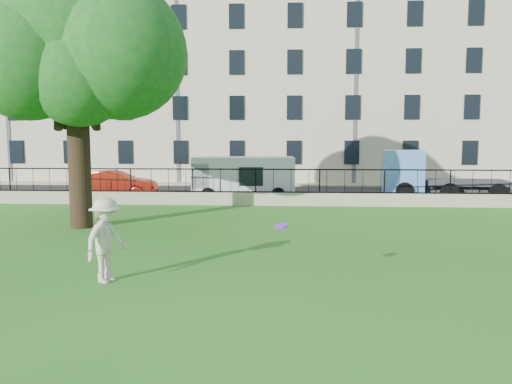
# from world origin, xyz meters

# --- Properties ---
(ground) EXTENTS (120.00, 120.00, 0.00)m
(ground) POSITION_xyz_m (0.00, 0.00, 0.00)
(ground) COLOR #2A6417
(ground) RESTS_ON ground
(retaining_wall) EXTENTS (50.00, 0.40, 0.60)m
(retaining_wall) POSITION_xyz_m (0.00, 12.00, 0.30)
(retaining_wall) COLOR gray
(retaining_wall) RESTS_ON ground
(iron_railing) EXTENTS (50.00, 0.05, 1.13)m
(iron_railing) POSITION_xyz_m (0.00, 12.00, 1.15)
(iron_railing) COLOR black
(iron_railing) RESTS_ON retaining_wall
(street) EXTENTS (60.00, 9.00, 0.01)m
(street) POSITION_xyz_m (0.00, 16.70, 0.01)
(street) COLOR black
(street) RESTS_ON ground
(sidewalk) EXTENTS (60.00, 1.40, 0.12)m
(sidewalk) POSITION_xyz_m (0.00, 21.90, 0.06)
(sidewalk) COLOR gray
(sidewalk) RESTS_ON ground
(building_row) EXTENTS (56.40, 10.40, 13.80)m
(building_row) POSITION_xyz_m (0.00, 27.57, 6.92)
(building_row) COLOR #C0B298
(building_row) RESTS_ON ground
(tree) EXTENTS (8.03, 6.23, 9.91)m
(tree) POSITION_xyz_m (-5.96, 5.81, 6.57)
(tree) COLOR black
(tree) RESTS_ON ground
(man) EXTENTS (1.05, 1.37, 1.87)m
(man) POSITION_xyz_m (-2.50, -0.83, 0.93)
(man) COLOR beige
(man) RESTS_ON ground
(frisbee) EXTENTS (0.28, 0.28, 0.12)m
(frisbee) POSITION_xyz_m (1.34, -1.23, 1.36)
(frisbee) COLOR #6C23C9
(red_sedan) EXTENTS (4.50, 1.91, 1.44)m
(red_sedan) POSITION_xyz_m (-7.62, 14.40, 0.72)
(red_sedan) COLOR #B22516
(red_sedan) RESTS_ON street
(white_van) EXTENTS (5.33, 2.39, 2.19)m
(white_van) POSITION_xyz_m (-0.79, 14.40, 1.09)
(white_van) COLOR silver
(white_van) RESTS_ON street
(blue_truck) EXTENTS (6.22, 2.78, 2.52)m
(blue_truck) POSITION_xyz_m (9.66, 15.40, 1.26)
(blue_truck) COLOR #5A93D4
(blue_truck) RESTS_ON street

